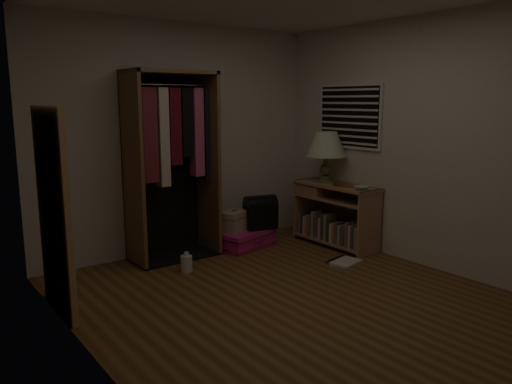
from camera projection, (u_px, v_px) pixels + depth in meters
ground at (293, 300)px, 4.40m from camera, size 4.00×4.00×0.00m
room_walls at (299, 129)px, 4.20m from camera, size 3.52×4.02×2.60m
console_bookshelf at (333, 213)px, 6.05m from camera, size 0.42×1.12×0.75m
open_wardrobe at (173, 149)px, 5.44m from camera, size 0.99×0.50×2.05m
floor_mirror at (54, 212)px, 4.03m from camera, size 0.06×0.80×1.70m
pink_suitcase at (243, 238)px, 5.99m from camera, size 0.79×0.64×0.21m
train_case at (234, 221)px, 5.90m from camera, size 0.41×0.35×0.25m
black_bag at (260, 211)px, 6.01m from camera, size 0.42×0.33×0.40m
table_lamp at (326, 145)px, 6.02m from camera, size 0.52×0.52×0.62m
brass_tray at (344, 185)px, 5.85m from camera, size 0.35×0.35×0.02m
ceramic_bowl at (361, 188)px, 5.59m from camera, size 0.20×0.20×0.04m
white_jug at (187, 263)px, 5.13m from camera, size 0.12×0.12×0.21m
floor_book at (343, 261)px, 5.41m from camera, size 0.38×0.33×0.03m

